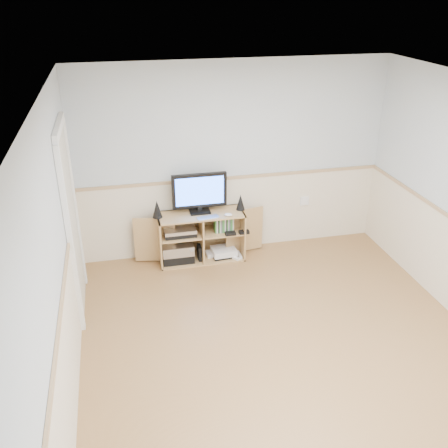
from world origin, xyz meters
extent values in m
cube|color=#A17C47|center=(0.00, 0.00, -0.01)|extent=(4.00, 4.50, 0.02)
cube|color=white|center=(0.00, 0.00, 2.51)|extent=(4.00, 4.50, 0.02)
cube|color=silver|center=(-2.01, 0.00, 1.25)|extent=(0.02, 4.50, 2.50)
cube|color=silver|center=(0.00, 2.26, 1.25)|extent=(4.00, 0.02, 2.50)
cube|color=beige|center=(0.00, 2.24, 0.50)|extent=(4.00, 0.01, 1.00)
cube|color=tan|center=(0.00, 2.23, 1.02)|extent=(4.00, 0.02, 0.04)
cube|color=beige|center=(-1.98, 1.30, 1.00)|extent=(0.03, 0.82, 2.00)
cube|color=tan|center=(-0.48, 2.01, 0.01)|extent=(1.10, 0.41, 0.02)
cube|color=tan|center=(-0.48, 2.01, 0.64)|extent=(1.10, 0.41, 0.02)
cube|color=tan|center=(-1.02, 2.01, 0.33)|extent=(0.02, 0.41, 0.65)
cube|color=tan|center=(0.06, 2.01, 0.33)|extent=(0.02, 0.41, 0.65)
cube|color=tan|center=(-0.48, 2.21, 0.33)|extent=(1.10, 0.02, 0.65)
cube|color=tan|center=(-0.48, 2.01, 0.33)|extent=(0.02, 0.39, 0.61)
cube|color=tan|center=(-0.76, 2.01, 0.38)|extent=(0.52, 0.37, 0.02)
cube|color=tan|center=(-0.21, 2.01, 0.38)|extent=(0.52, 0.37, 0.02)
cube|color=tan|center=(-1.08, 2.07, 0.33)|extent=(0.52, 0.11, 0.61)
cube|color=tan|center=(0.11, 2.07, 0.33)|extent=(0.52, 0.11, 0.61)
cube|color=black|center=(-0.48, 2.06, 0.66)|extent=(0.26, 0.18, 0.02)
cube|color=black|center=(-0.48, 2.06, 0.70)|extent=(0.05, 0.04, 0.06)
cube|color=black|center=(-0.48, 2.06, 0.95)|extent=(0.69, 0.05, 0.44)
cube|color=blue|center=(-0.48, 2.04, 0.95)|extent=(0.61, 0.01, 0.36)
cone|color=black|center=(-1.02, 2.03, 0.76)|extent=(0.12, 0.12, 0.22)
cone|color=black|center=(0.04, 2.03, 0.75)|extent=(0.11, 0.11, 0.21)
cube|color=silver|center=(-0.41, 1.87, 0.66)|extent=(0.29, 0.15, 0.01)
ellipsoid|color=white|center=(-0.15, 1.87, 0.67)|extent=(0.11, 0.09, 0.04)
cube|color=black|center=(-0.80, 2.01, 0.07)|extent=(0.40, 0.30, 0.11)
cube|color=silver|center=(-0.80, 2.01, 0.20)|extent=(0.40, 0.30, 0.13)
cube|color=black|center=(-0.76, 2.01, 0.42)|extent=(0.40, 0.28, 0.05)
cube|color=silver|center=(-0.76, 2.01, 0.46)|extent=(0.40, 0.28, 0.05)
cube|color=black|center=(-0.52, 1.96, 0.12)|extent=(0.04, 0.14, 0.20)
cube|color=white|center=(-0.31, 2.04, 0.04)|extent=(0.22, 0.17, 0.05)
cube|color=black|center=(-0.19, 1.99, 0.04)|extent=(0.32, 0.26, 0.03)
cube|color=white|center=(-0.19, 1.99, 0.09)|extent=(0.33, 0.28, 0.08)
cube|color=white|center=(0.01, 1.91, 0.04)|extent=(0.04, 0.14, 0.03)
cube|color=white|center=(-0.01, 2.07, 0.04)|extent=(0.09, 0.15, 0.03)
cube|color=#3F8C3F|center=(-0.19, 1.99, 0.48)|extent=(0.24, 0.13, 0.19)
cube|color=white|center=(1.00, 2.23, 0.60)|extent=(0.12, 0.03, 0.12)
camera|label=1|loc=(-1.46, -3.65, 3.28)|focal=40.00mm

